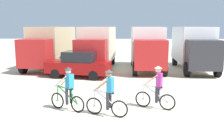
{
  "coord_description": "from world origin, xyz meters",
  "views": [
    {
      "loc": [
        0.28,
        -9.52,
        3.42
      ],
      "look_at": [
        -0.01,
        3.94,
        1.1
      ],
      "focal_mm": 40.98,
      "sensor_mm": 36.0,
      "label": 1
    }
  ],
  "objects": [
    {
      "name": "box_truck_cream_rv",
      "position": [
        -1.37,
        11.06,
        1.87
      ],
      "size": [
        2.9,
        6.92,
        3.35
      ],
      "color": "beige",
      "rests_on": "ground"
    },
    {
      "name": "cyclist_cowboy_hat",
      "position": [
        -0.08,
        -0.14,
        0.85
      ],
      "size": [
        1.65,
        0.72,
        1.82
      ],
      "color": "black",
      "rests_on": "ground"
    },
    {
      "name": "ground_plane",
      "position": [
        0.0,
        0.0,
        0.0
      ],
      "size": [
        120.0,
        120.0,
        0.0
      ],
      "primitive_type": "plane",
      "color": "beige"
    },
    {
      "name": "cyclist_orange_shirt",
      "position": [
        -1.72,
        0.48,
        0.85
      ],
      "size": [
        1.55,
        0.91,
        1.82
      ],
      "color": "black",
      "rests_on": "ground"
    },
    {
      "name": "box_truck_white_box",
      "position": [
        2.59,
        10.64,
        1.87
      ],
      "size": [
        2.57,
        6.81,
        3.35
      ],
      "color": "white",
      "rests_on": "ground"
    },
    {
      "name": "cyclist_near_camera",
      "position": [
        1.9,
        0.81,
        0.85
      ],
      "size": [
        1.61,
        0.81,
        1.82
      ],
      "color": "black",
      "rests_on": "ground"
    },
    {
      "name": "box_truck_tan_camper",
      "position": [
        -5.25,
        11.27,
        1.87
      ],
      "size": [
        3.15,
        6.98,
        3.35
      ],
      "color": "#CCB78E",
      "rests_on": "ground"
    },
    {
      "name": "sedan_parked",
      "position": [
        -2.32,
        7.39,
        0.88
      ],
      "size": [
        4.47,
        2.59,
        1.76
      ],
      "color": "maroon",
      "rests_on": "ground"
    },
    {
      "name": "box_truck_avon_van",
      "position": [
        6.21,
        10.5,
        1.87
      ],
      "size": [
        2.7,
        6.86,
        3.35
      ],
      "color": "white",
      "rests_on": "ground"
    }
  ]
}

